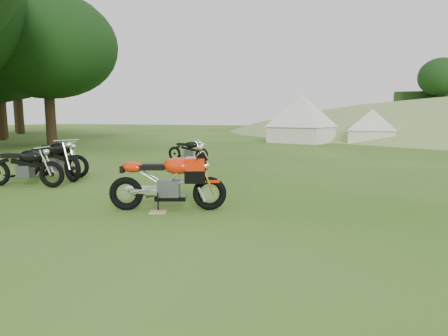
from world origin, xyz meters
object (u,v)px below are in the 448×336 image
(plywood_board, at_px, (158,212))
(vintage_moto_b, at_px, (57,158))
(vintage_moto_c, at_px, (53,159))
(vintage_moto_a, at_px, (24,165))
(sport_motorcycle, at_px, (168,177))
(tent_left, at_px, (302,120))
(tent_mid, at_px, (372,124))
(vintage_moto_d, at_px, (188,150))

(plywood_board, distance_m, vintage_moto_b, 4.76)
(vintage_moto_c, bearing_deg, plywood_board, -39.51)
(vintage_moto_c, bearing_deg, vintage_moto_a, -85.60)
(sport_motorcycle, height_order, vintage_moto_b, sport_motorcycle)
(tent_left, relative_size, tent_mid, 1.24)
(vintage_moto_c, bearing_deg, sport_motorcycle, -36.76)
(plywood_board, distance_m, tent_left, 18.53)
(vintage_moto_a, height_order, tent_left, tent_left)
(sport_motorcycle, bearing_deg, vintage_moto_c, 135.67)
(sport_motorcycle, xyz_separation_m, vintage_moto_b, (-4.28, 1.93, -0.02))
(plywood_board, bearing_deg, tent_left, 90.73)
(sport_motorcycle, distance_m, vintage_moto_a, 4.25)
(vintage_moto_c, xyz_separation_m, vintage_moto_d, (1.87, 4.45, -0.08))
(vintage_moto_c, xyz_separation_m, tent_mid, (8.39, 16.95, 0.63))
(plywood_board, xyz_separation_m, vintage_moto_a, (-4.10, 1.03, 0.49))
(vintage_moto_d, distance_m, tent_left, 12.01)
(vintage_moto_c, distance_m, vintage_moto_d, 4.83)
(vintage_moto_a, bearing_deg, vintage_moto_c, 95.45)
(sport_motorcycle, height_order, tent_mid, tent_mid)
(vintage_moto_b, distance_m, vintage_moto_c, 0.31)
(sport_motorcycle, height_order, vintage_moto_d, sport_motorcycle)
(tent_mid, bearing_deg, vintage_moto_c, -114.90)
(plywood_board, height_order, vintage_moto_c, vintage_moto_c)
(sport_motorcycle, xyz_separation_m, tent_mid, (3.84, 19.00, 0.55))
(vintage_moto_a, height_order, vintage_moto_c, vintage_moto_c)
(vintage_moto_b, height_order, vintage_moto_c, vintage_moto_b)
(vintage_moto_c, distance_m, tent_left, 16.76)
(sport_motorcycle, bearing_deg, tent_mid, 58.53)
(sport_motorcycle, bearing_deg, vintage_moto_a, 149.15)
(vintage_moto_c, height_order, tent_left, tent_left)
(sport_motorcycle, distance_m, vintage_moto_c, 5.00)
(plywood_board, bearing_deg, vintage_moto_c, 152.96)
(sport_motorcycle, relative_size, tent_mid, 0.74)
(tent_mid, bearing_deg, vintage_moto_b, -113.97)
(vintage_moto_d, xyz_separation_m, tent_left, (2.38, 11.73, 0.98))
(sport_motorcycle, bearing_deg, tent_left, 70.92)
(vintage_moto_b, bearing_deg, plywood_board, -6.75)
(vintage_moto_b, relative_size, vintage_moto_d, 1.30)
(plywood_board, bearing_deg, vintage_moto_a, 165.91)
(vintage_moto_b, distance_m, tent_left, 16.81)
(vintage_moto_b, distance_m, vintage_moto_d, 4.85)
(vintage_moto_a, relative_size, vintage_moto_d, 1.16)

